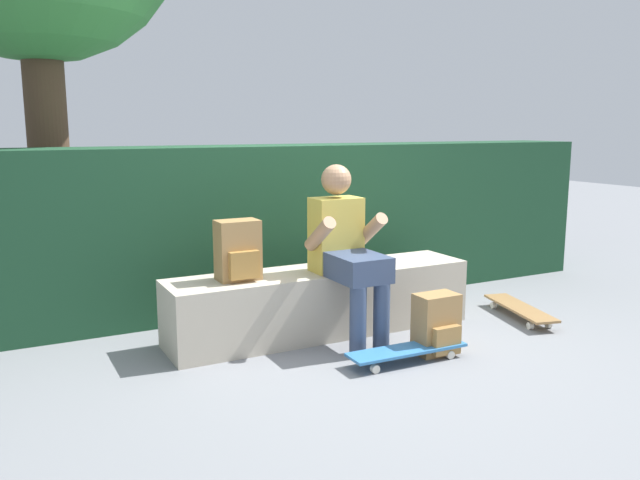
{
  "coord_description": "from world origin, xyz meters",
  "views": [
    {
      "loc": [
        -2.09,
        -3.66,
        1.48
      ],
      "look_at": [
        0.07,
        0.47,
        0.65
      ],
      "focal_mm": 36.23,
      "sensor_mm": 36.0,
      "label": 1
    }
  ],
  "objects_px": {
    "bench_main": "(322,301)",
    "skateboard_near_person": "(407,351)",
    "backpack_on_ground": "(437,325)",
    "person_skater": "(346,247)",
    "skateboard_beside_bench": "(520,309)",
    "backpack_on_bench": "(238,251)"
  },
  "relations": [
    {
      "from": "skateboard_near_person",
      "to": "backpack_on_bench",
      "type": "distance_m",
      "value": 1.27
    },
    {
      "from": "bench_main",
      "to": "backpack_on_ground",
      "type": "xyz_separation_m",
      "value": [
        0.47,
        -0.73,
        -0.04
      ]
    },
    {
      "from": "skateboard_beside_bench",
      "to": "person_skater",
      "type": "bearing_deg",
      "value": 173.12
    },
    {
      "from": "skateboard_beside_bench",
      "to": "backpack_on_bench",
      "type": "distance_m",
      "value": 2.28
    },
    {
      "from": "person_skater",
      "to": "backpack_on_ground",
      "type": "xyz_separation_m",
      "value": [
        0.39,
        -0.51,
        -0.47
      ]
    },
    {
      "from": "skateboard_beside_bench",
      "to": "backpack_on_ground",
      "type": "distance_m",
      "value": 1.13
    },
    {
      "from": "skateboard_beside_bench",
      "to": "backpack_on_ground",
      "type": "xyz_separation_m",
      "value": [
        -1.07,
        -0.33,
        0.12
      ]
    },
    {
      "from": "skateboard_beside_bench",
      "to": "skateboard_near_person",
      "type": "bearing_deg",
      "value": -164.25
    },
    {
      "from": "skateboard_near_person",
      "to": "skateboard_beside_bench",
      "type": "distance_m",
      "value": 1.38
    },
    {
      "from": "skateboard_beside_bench",
      "to": "backpack_on_bench",
      "type": "xyz_separation_m",
      "value": [
        -2.16,
        0.39,
        0.58
      ]
    },
    {
      "from": "bench_main",
      "to": "skateboard_near_person",
      "type": "xyz_separation_m",
      "value": [
        0.21,
        -0.77,
        -0.16
      ]
    },
    {
      "from": "person_skater",
      "to": "skateboard_beside_bench",
      "type": "bearing_deg",
      "value": -6.88
    },
    {
      "from": "bench_main",
      "to": "backpack_on_ground",
      "type": "height_order",
      "value": "bench_main"
    },
    {
      "from": "bench_main",
      "to": "skateboard_beside_bench",
      "type": "distance_m",
      "value": 1.6
    },
    {
      "from": "bench_main",
      "to": "skateboard_near_person",
      "type": "relative_size",
      "value": 2.78
    },
    {
      "from": "person_skater",
      "to": "backpack_on_ground",
      "type": "height_order",
      "value": "person_skater"
    },
    {
      "from": "person_skater",
      "to": "backpack_on_ground",
      "type": "distance_m",
      "value": 0.8
    },
    {
      "from": "person_skater",
      "to": "backpack_on_bench",
      "type": "xyz_separation_m",
      "value": [
        -0.7,
        0.21,
        -0.0
      ]
    },
    {
      "from": "skateboard_near_person",
      "to": "skateboard_beside_bench",
      "type": "relative_size",
      "value": 0.98
    },
    {
      "from": "backpack_on_bench",
      "to": "backpack_on_ground",
      "type": "bearing_deg",
      "value": -33.36
    },
    {
      "from": "person_skater",
      "to": "skateboard_beside_bench",
      "type": "xyz_separation_m",
      "value": [
        1.46,
        -0.18,
        -0.59
      ]
    },
    {
      "from": "skateboard_near_person",
      "to": "skateboard_beside_bench",
      "type": "xyz_separation_m",
      "value": [
        1.33,
        0.37,
        0.0
      ]
    }
  ]
}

